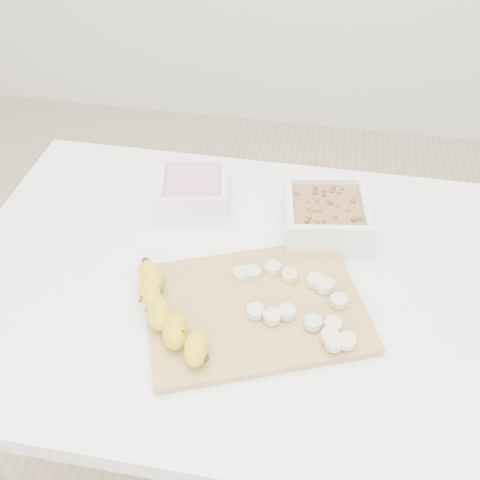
% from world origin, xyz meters
% --- Properties ---
extents(ground, '(3.50, 3.50, 0.00)m').
position_xyz_m(ground, '(0.00, 0.00, 0.00)').
color(ground, '#C6AD89').
rests_on(ground, ground).
extents(table, '(1.00, 0.70, 0.75)m').
position_xyz_m(table, '(0.00, 0.00, 0.65)').
color(table, white).
rests_on(table, ground).
extents(bowl_yogurt, '(0.16, 0.16, 0.06)m').
position_xyz_m(bowl_yogurt, '(-0.12, 0.18, 0.78)').
color(bowl_yogurt, white).
rests_on(bowl_yogurt, table).
extents(bowl_granola, '(0.17, 0.17, 0.07)m').
position_xyz_m(bowl_granola, '(0.14, 0.15, 0.79)').
color(bowl_granola, white).
rests_on(bowl_granola, table).
extents(cutting_board, '(0.42, 0.36, 0.01)m').
position_xyz_m(cutting_board, '(0.04, -0.07, 0.76)').
color(cutting_board, tan).
rests_on(cutting_board, table).
extents(banana, '(0.16, 0.22, 0.04)m').
position_xyz_m(banana, '(-0.08, -0.13, 0.78)').
color(banana, yellow).
rests_on(banana, cutting_board).
extents(banana_slices, '(0.21, 0.17, 0.02)m').
position_xyz_m(banana_slices, '(0.12, -0.06, 0.77)').
color(banana_slices, beige).
rests_on(banana_slices, cutting_board).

